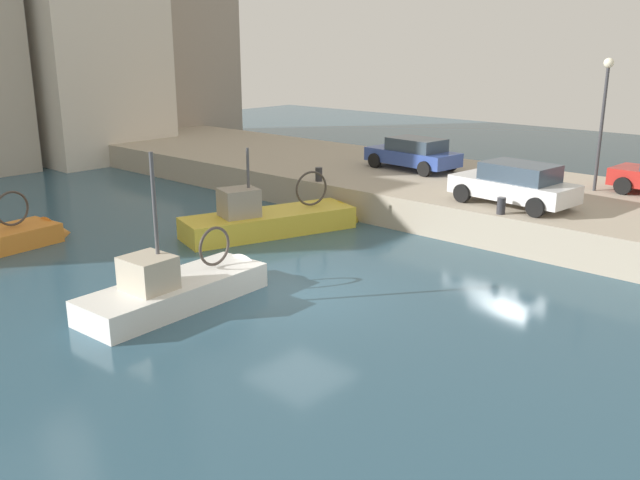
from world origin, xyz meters
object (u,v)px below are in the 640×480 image
fishing_boat_white (186,297)px  quay_streetlamp (604,103)px  parked_car_white (515,184)px  fishing_boat_yellow (277,229)px  parked_car_blue (413,153)px  mooring_bollard_mid (501,206)px  mooring_bollard_north (319,174)px

fishing_boat_white → quay_streetlamp: 16.71m
parked_car_white → fishing_boat_yellow: bearing=125.8°
parked_car_blue → quay_streetlamp: size_ratio=0.88×
parked_car_blue → quay_streetlamp: (1.00, -7.53, 2.54)m
parked_car_white → mooring_bollard_mid: parked_car_white is taller
fishing_boat_white → quay_streetlamp: quay_streetlamp is taller
fishing_boat_yellow → quay_streetlamp: quay_streetlamp is taller
parked_car_white → quay_streetlamp: quay_streetlamp is taller
fishing_boat_yellow → mooring_bollard_mid: fishing_boat_yellow is taller
fishing_boat_yellow → mooring_bollard_north: bearing=17.6°
fishing_boat_white → mooring_bollard_north: bearing=23.0°
parked_car_white → parked_car_blue: bearing=63.0°
fishing_boat_yellow → quay_streetlamp: (9.07, -7.78, 4.34)m
fishing_boat_yellow → parked_car_blue: size_ratio=1.69×
parked_car_blue → parked_car_white: bearing=-117.0°
fishing_boat_yellow → mooring_bollard_mid: bearing=-63.7°
mooring_bollard_mid → fishing_boat_yellow: bearing=116.3°
parked_car_white → quay_streetlamp: 5.08m
fishing_boat_yellow → mooring_bollard_north: (3.42, 1.09, 1.36)m
fishing_boat_white → mooring_bollard_mid: fishing_boat_white is taller
fishing_boat_yellow → parked_car_blue: fishing_boat_yellow is taller
parked_car_blue → mooring_bollard_mid: parked_car_blue is taller
parked_car_blue → mooring_bollard_mid: 8.14m
parked_car_white → quay_streetlamp: (4.27, -1.12, 2.51)m
fishing_boat_yellow → parked_car_white: (4.80, -6.66, 1.83)m
fishing_boat_white → parked_car_white: bearing=-17.8°
mooring_bollard_mid → parked_car_white: bearing=10.5°
fishing_boat_yellow → mooring_bollard_mid: (3.42, -6.91, 1.36)m
fishing_boat_white → parked_car_blue: 14.82m
mooring_bollard_mid → quay_streetlamp: quay_streetlamp is taller
mooring_bollard_north → quay_streetlamp: size_ratio=0.11×
fishing_boat_white → quay_streetlamp: (15.43, -4.71, 4.34)m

